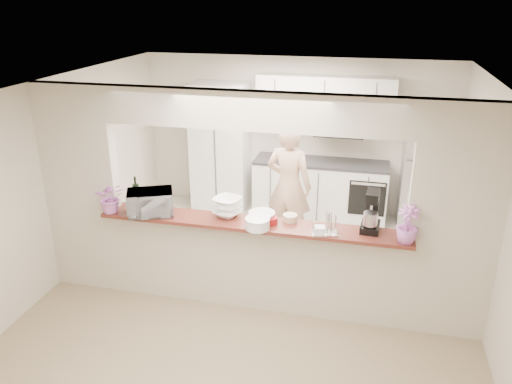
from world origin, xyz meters
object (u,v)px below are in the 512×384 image
(stand_mixer, at_px, (371,212))
(person, at_px, (289,187))
(refrigerator, at_px, (427,176))
(toaster_oven, at_px, (150,203))

(stand_mixer, relative_size, person, 0.25)
(stand_mixer, bearing_deg, refrigerator, 72.83)
(toaster_oven, relative_size, stand_mixer, 1.13)
(refrigerator, distance_m, toaster_oven, 4.24)
(refrigerator, relative_size, stand_mixer, 3.86)
(refrigerator, distance_m, person, 2.19)
(stand_mixer, distance_m, person, 1.95)
(stand_mixer, xyz_separation_m, person, (-1.13, 1.54, -0.39))
(toaster_oven, height_order, stand_mixer, stand_mixer)
(stand_mixer, height_order, person, person)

